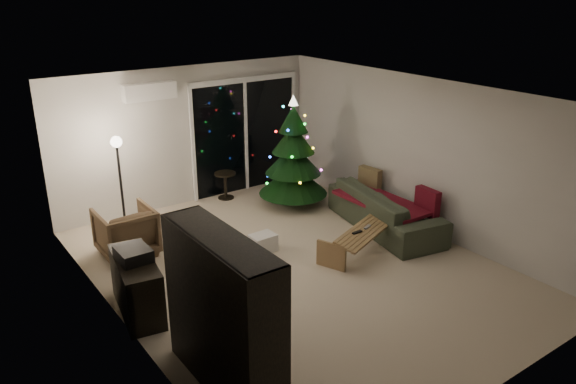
% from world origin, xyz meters
% --- Properties ---
extents(room, '(6.50, 7.51, 2.60)m').
position_xyz_m(room, '(0.46, 1.49, 1.02)').
color(room, beige).
rests_on(room, ground).
extents(bookshelf, '(0.69, 1.70, 1.65)m').
position_xyz_m(bookshelf, '(-2.25, -1.59, 0.83)').
color(bookshelf, black).
rests_on(bookshelf, floor).
extents(media_cabinet, '(0.62, 1.21, 0.72)m').
position_xyz_m(media_cabinet, '(-2.25, 0.22, 0.36)').
color(media_cabinet, black).
rests_on(media_cabinet, floor).
extents(stereo, '(0.37, 0.43, 0.15)m').
position_xyz_m(stereo, '(-2.25, 0.22, 0.80)').
color(stereo, black).
rests_on(stereo, media_cabinet).
extents(armchair, '(0.79, 0.82, 0.74)m').
position_xyz_m(armchair, '(-1.78, 1.82, 0.37)').
color(armchair, '#443828').
rests_on(armchair, floor).
extents(ottoman, '(0.58, 0.58, 0.43)m').
position_xyz_m(ottoman, '(-0.85, 1.53, 0.22)').
color(ottoman, beige).
rests_on(ottoman, floor).
extents(cardboard_box_a, '(0.44, 0.34, 0.30)m').
position_xyz_m(cardboard_box_a, '(-1.22, 0.99, 0.15)').
color(cardboard_box_a, beige).
rests_on(cardboard_box_a, floor).
extents(cardboard_box_b, '(0.39, 0.29, 0.27)m').
position_xyz_m(cardboard_box_b, '(-0.07, 0.72, 0.13)').
color(cardboard_box_b, beige).
rests_on(cardboard_box_b, floor).
extents(side_table, '(0.42, 0.42, 0.51)m').
position_xyz_m(side_table, '(0.59, 2.99, 0.25)').
color(side_table, black).
rests_on(side_table, floor).
extents(floor_lamp, '(0.25, 0.25, 1.57)m').
position_xyz_m(floor_lamp, '(-1.53, 2.57, 0.78)').
color(floor_lamp, black).
rests_on(floor_lamp, floor).
extents(sofa, '(1.33, 2.43, 0.67)m').
position_xyz_m(sofa, '(2.05, 0.25, 0.34)').
color(sofa, '#3D4535').
rests_on(sofa, floor).
extents(sofa_throw, '(0.72, 1.66, 0.06)m').
position_xyz_m(sofa_throw, '(1.95, 0.25, 0.49)').
color(sofa_throw, maroon).
rests_on(sofa_throw, sofa).
extents(cushion_a, '(0.17, 0.45, 0.44)m').
position_xyz_m(cushion_a, '(2.30, 0.90, 0.61)').
color(cushion_a, '#836E54').
rests_on(cushion_a, sofa).
extents(cushion_b, '(0.16, 0.45, 0.44)m').
position_xyz_m(cushion_b, '(2.30, -0.40, 0.61)').
color(cushion_b, maroon).
rests_on(cushion_b, sofa).
extents(coffee_table, '(1.41, 0.91, 0.42)m').
position_xyz_m(coffee_table, '(1.05, -0.31, 0.21)').
color(coffee_table, '#94734D').
rests_on(coffee_table, floor).
extents(remote_a, '(0.17, 0.05, 0.02)m').
position_xyz_m(remote_a, '(0.90, -0.31, 0.43)').
color(remote_a, black).
rests_on(remote_a, coffee_table).
extents(remote_b, '(0.16, 0.09, 0.02)m').
position_xyz_m(remote_b, '(1.15, -0.26, 0.43)').
color(remote_b, slate).
rests_on(remote_b, coffee_table).
extents(christmas_tree, '(1.65, 1.65, 2.02)m').
position_xyz_m(christmas_tree, '(1.42, 1.97, 1.01)').
color(christmas_tree, black).
rests_on(christmas_tree, floor).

